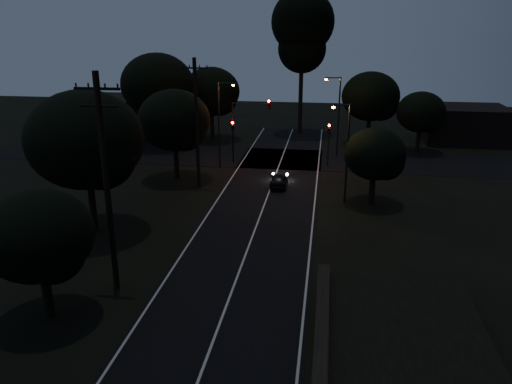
% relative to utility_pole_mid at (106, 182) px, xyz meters
% --- Properties ---
extents(road_surface, '(60.00, 70.00, 0.03)m').
position_rel_utility_pole_mid_xyz_m(road_surface, '(6.00, 16.12, -5.73)').
color(road_surface, black).
rests_on(road_surface, ground).
extents(utility_pole_mid, '(2.20, 0.30, 11.00)m').
position_rel_utility_pole_mid_xyz_m(utility_pole_mid, '(0.00, 0.00, 0.00)').
color(utility_pole_mid, black).
rests_on(utility_pole_mid, ground).
extents(utility_pole_far, '(2.20, 0.30, 10.50)m').
position_rel_utility_pole_mid_xyz_m(utility_pole_far, '(0.00, 17.00, -0.25)').
color(utility_pole_far, black).
rests_on(utility_pole_far, ground).
extents(tree_left_b, '(4.87, 4.87, 6.20)m').
position_rel_utility_pole_mid_xyz_m(tree_left_b, '(-1.83, -3.10, -1.72)').
color(tree_left_b, black).
rests_on(tree_left_b, ground).
extents(tree_left_c, '(7.30, 7.30, 9.22)m').
position_rel_utility_pole_mid_xyz_m(tree_left_c, '(-4.24, 6.85, 0.22)').
color(tree_left_c, black).
rests_on(tree_left_c, ground).
extents(tree_left_d, '(6.14, 6.14, 7.80)m').
position_rel_utility_pole_mid_xyz_m(tree_left_d, '(-2.28, 18.88, -0.69)').
color(tree_left_d, black).
rests_on(tree_left_d, ground).
extents(tree_far_nw, '(6.57, 6.57, 8.32)m').
position_rel_utility_pole_mid_xyz_m(tree_far_nw, '(-2.77, 34.87, -0.35)').
color(tree_far_nw, black).
rests_on(tree_far_nw, ground).
extents(tree_far_w, '(7.89, 7.89, 10.06)m').
position_rel_utility_pole_mid_xyz_m(tree_far_w, '(-7.72, 30.84, 0.80)').
color(tree_far_w, black).
rests_on(tree_far_w, ground).
extents(tree_far_ne, '(6.35, 6.35, 8.04)m').
position_rel_utility_pole_mid_xyz_m(tree_far_ne, '(15.22, 34.87, -0.54)').
color(tree_far_ne, black).
rests_on(tree_far_ne, ground).
extents(tree_far_e, '(5.00, 5.00, 6.34)m').
position_rel_utility_pole_mid_xyz_m(tree_far_e, '(20.18, 31.90, -1.63)').
color(tree_far_e, black).
rests_on(tree_far_e, ground).
extents(tree_right_a, '(4.55, 4.55, 5.79)m').
position_rel_utility_pole_mid_xyz_m(tree_right_a, '(14.16, 14.91, -1.99)').
color(tree_right_a, black).
rests_on(tree_right_a, ground).
extents(tall_pine, '(7.41, 7.41, 16.84)m').
position_rel_utility_pole_mid_xyz_m(tall_pine, '(7.00, 40.00, 6.41)').
color(tall_pine, black).
rests_on(tall_pine, ground).
extents(building_left, '(10.00, 8.00, 4.40)m').
position_rel_utility_pole_mid_xyz_m(building_left, '(-14.00, 37.00, -3.54)').
color(building_left, black).
rests_on(building_left, ground).
extents(building_right, '(9.00, 7.00, 4.00)m').
position_rel_utility_pole_mid_xyz_m(building_right, '(26.00, 38.00, -3.74)').
color(building_right, black).
rests_on(building_right, ground).
extents(signal_left, '(0.28, 0.35, 4.10)m').
position_rel_utility_pole_mid_xyz_m(signal_left, '(1.40, 24.99, -2.90)').
color(signal_left, black).
rests_on(signal_left, ground).
extents(signal_right, '(0.28, 0.35, 4.10)m').
position_rel_utility_pole_mid_xyz_m(signal_right, '(10.60, 24.99, -2.90)').
color(signal_right, black).
rests_on(signal_right, ground).
extents(signal_mast, '(3.70, 0.35, 6.25)m').
position_rel_utility_pole_mid_xyz_m(signal_mast, '(3.09, 24.99, -1.40)').
color(signal_mast, black).
rests_on(signal_mast, ground).
extents(streetlight_a, '(1.66, 0.26, 8.00)m').
position_rel_utility_pole_mid_xyz_m(streetlight_a, '(0.69, 23.00, -1.10)').
color(streetlight_a, black).
rests_on(streetlight_a, ground).
extents(streetlight_b, '(1.66, 0.26, 8.00)m').
position_rel_utility_pole_mid_xyz_m(streetlight_b, '(11.31, 29.00, -1.10)').
color(streetlight_b, black).
rests_on(streetlight_b, ground).
extents(streetlight_c, '(1.46, 0.26, 7.50)m').
position_rel_utility_pole_mid_xyz_m(streetlight_c, '(11.83, 15.00, -1.39)').
color(streetlight_c, black).
rests_on(streetlight_c, ground).
extents(car, '(1.47, 3.44, 1.16)m').
position_rel_utility_pole_mid_xyz_m(car, '(6.62, 18.03, -5.16)').
color(car, black).
rests_on(car, ground).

